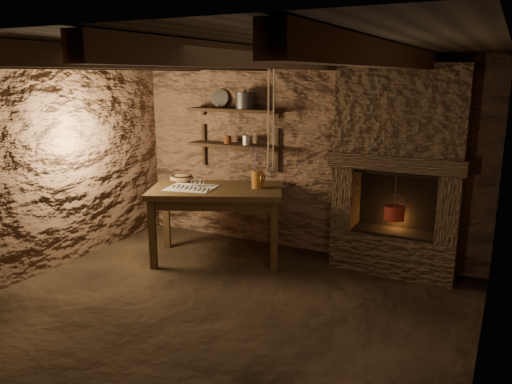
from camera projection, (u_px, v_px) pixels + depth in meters
The scene contains 25 objects.
floor at pixel (217, 311), 4.73m from camera, with size 4.50×4.50×0.00m, color black.
back_wall at pixel (300, 156), 6.18m from camera, with size 4.50×0.04×2.40m, color brown.
front_wall at pixel (20, 259), 2.73m from camera, with size 4.50×0.04×2.40m, color brown.
left_wall at pixel (40, 167), 5.47m from camera, with size 0.04×4.00×2.40m, color brown.
right_wall at pixel (491, 220), 3.45m from camera, with size 0.04×4.00×2.40m, color brown.
ceiling at pixel (212, 48), 4.18m from camera, with size 4.50×4.00×0.04m, color black.
beam_far_left at pixel (82, 62), 4.88m from camera, with size 0.14×3.95×0.16m, color black.
beam_mid_left at pixel (164, 60), 4.43m from camera, with size 0.14×3.95×0.16m, color black.
beam_mid_right at pixel (265, 58), 3.98m from camera, with size 0.14×3.95×0.16m, color black.
beam_far_right at pixel (391, 56), 3.53m from camera, with size 0.14×3.95×0.16m, color black.
shelf_lower at pixel (235, 145), 6.41m from camera, with size 1.25×0.30×0.04m, color black.
shelf_upper at pixel (234, 110), 6.30m from camera, with size 1.25×0.30×0.04m, color black.
hearth at pixel (399, 165), 5.42m from camera, with size 1.43×0.51×2.30m.
work_table at pixel (217, 221), 5.99m from camera, with size 1.77×1.45×0.88m.
linen_cloth at pixel (191, 188), 5.87m from camera, with size 0.55×0.44×0.01m, color silver.
pewter_cutlery_row at pixel (190, 187), 5.86m from camera, with size 0.46×0.18×0.01m, color gray, non-canonical shape.
drinking_glasses at pixel (197, 183), 5.95m from camera, with size 0.18×0.05×0.07m, color white, non-canonical shape.
stoneware_jug at pixel (258, 171), 5.83m from camera, with size 0.16×0.16×0.49m.
wooden_bowl at pixel (182, 178), 6.26m from camera, with size 0.30×0.30×0.11m, color olive.
iron_stockpot at pixel (245, 101), 6.20m from camera, with size 0.25×0.25×0.19m, color #312E2B.
tin_pan at pixel (220, 98), 6.48m from camera, with size 0.23×0.23×0.03m, color #9C9C97.
small_kettle at pixel (247, 140), 6.30m from camera, with size 0.18×0.13×0.19m, color #9C9C97, non-canonical shape.
rusty_tin at pixel (228, 140), 6.44m from camera, with size 0.10×0.10×0.10m, color #5F2913.
red_pot at pixel (394, 212), 5.50m from camera, with size 0.25×0.25×0.54m.
hanging_ropes at pixel (271, 112), 5.20m from camera, with size 0.08×0.08×1.20m, color beige, non-canonical shape.
Camera 1 is at (2.33, -3.69, 2.18)m, focal length 35.00 mm.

